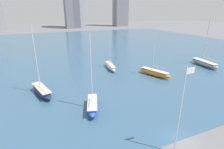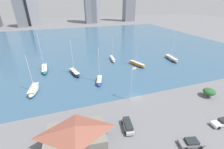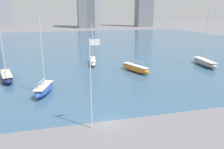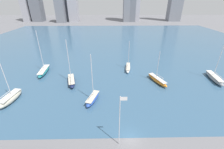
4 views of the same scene
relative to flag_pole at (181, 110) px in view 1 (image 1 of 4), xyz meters
name	(u,v)px [view 1 (image 1 of 4)]	position (x,y,z in m)	size (l,w,h in m)	color
ground_plane	(181,140)	(2.33, 1.30, -6.13)	(500.00, 500.00, 0.00)	slate
harbor_water	(74,48)	(2.33, 71.30, -6.13)	(180.00, 140.00, 0.00)	#385B7A
flag_pole	(181,110)	(0.00, 0.00, 0.00)	(1.24, 0.14, 11.28)	silver
sailboat_blue	(92,105)	(-6.41, 13.71, -5.18)	(4.19, 7.67, 13.39)	#284CA8
sailboat_white	(110,66)	(5.63, 34.13, -5.29)	(2.98, 9.30, 11.06)	white
sailboat_gray	(204,63)	(34.43, 24.92, -5.19)	(3.50, 11.00, 14.93)	gray
sailboat_navy	(42,91)	(-14.44, 23.76, -5.20)	(4.62, 9.40, 14.47)	#19234C
sailboat_orange	(154,73)	(14.28, 23.79, -5.22)	(5.22, 9.69, 10.61)	orange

